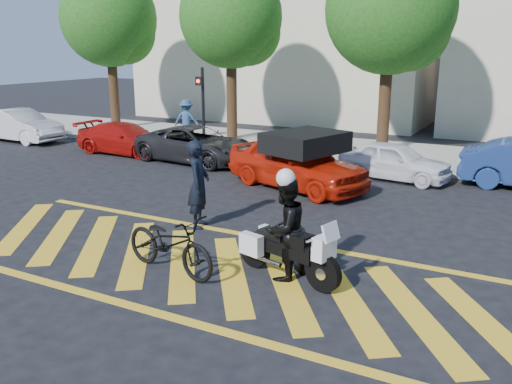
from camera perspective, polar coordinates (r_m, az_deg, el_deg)
The scene contains 18 objects.
ground at distance 10.29m, azimuth -4.99°, elevation -7.89°, with size 90.00×90.00×0.00m, color black.
sidewalk at distance 20.96m, azimuth 13.05°, elevation 3.97°, with size 60.00×5.00×0.15m, color #9E998E.
crosswalk at distance 10.30m, azimuth -5.18°, elevation -7.83°, with size 12.33×4.00×0.01m.
building_left at distance 31.80m, azimuth 3.50°, elevation 16.96°, with size 16.00×8.00×10.00m, color beige.
tree_far_left at distance 26.95m, azimuth -14.89°, elevation 16.92°, with size 4.40×4.40×7.41m.
tree_left at distance 23.10m, azimuth -2.29°, elevation 17.62°, with size 4.20×4.20×7.26m.
tree_center at distance 20.64m, azimuth 14.33°, elevation 17.76°, with size 4.60×4.60×7.56m.
signal_pole at distance 21.28m, azimuth -5.69°, elevation 9.47°, with size 0.28×0.43×3.20m.
officer_bike at distance 12.25m, azimuth -6.06°, elevation 0.82°, with size 0.73×0.48×2.00m, color black.
bicycle at distance 9.97m, azimuth -9.07°, elevation -5.35°, with size 0.74×2.13×1.12m, color black.
police_motorcycle at distance 9.63m, azimuth 3.15°, elevation -6.06°, with size 2.20×1.00×0.99m.
officer_moto at distance 9.49m, azimuth 3.07°, elevation -3.89°, with size 0.90×0.70×1.85m, color black.
red_convertible at distance 15.65m, azimuth 4.30°, elevation 3.11°, with size 1.78×4.42×1.51m, color red.
parked_far_left at distance 25.50m, azimuth -23.63°, elevation 6.43°, with size 1.44×4.14×1.36m, color #B8BAC0.
parked_left at distance 21.29m, azimuth -13.59°, elevation 5.50°, with size 1.63×4.02×1.17m, color #A40E0A.
parked_mid_left at distance 19.31m, azimuth -6.28°, elevation 4.99°, with size 2.08×4.51×1.25m, color black.
parked_mid_right at distance 17.19m, azimuth 14.35°, elevation 3.20°, with size 1.39×3.44×1.17m, color white.
pedestrian_left at distance 23.25m, azimuth -7.31°, elevation 7.59°, with size 1.08×0.62×1.67m, color navy.
Camera 1 is at (5.19, -7.92, 4.03)m, focal length 38.00 mm.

